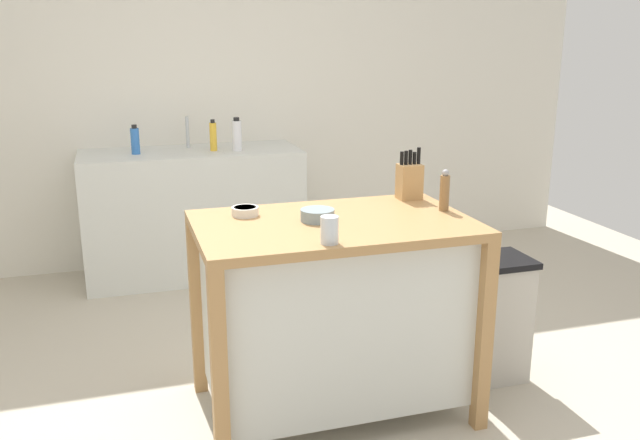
{
  "coord_description": "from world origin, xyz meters",
  "views": [
    {
      "loc": [
        -0.69,
        -2.59,
        1.68
      ],
      "look_at": [
        0.19,
        0.25,
        0.85
      ],
      "focal_mm": 37.75,
      "sensor_mm": 36.0,
      "label": 1
    }
  ],
  "objects_px": {
    "kitchen_island": "(333,306)",
    "pepper_grinder": "(445,191)",
    "bottle_spray_cleaner": "(237,135)",
    "bottle_dish_soap": "(213,136)",
    "sink_faucet": "(188,132)",
    "bowl_ceramic_wide": "(245,211)",
    "drinking_cup": "(329,230)",
    "knife_block": "(409,180)",
    "bowl_stoneware_deep": "(317,215)",
    "trash_bin": "(490,318)",
    "bottle_hand_soap": "(135,141)"
  },
  "relations": [
    {
      "from": "bowl_ceramic_wide",
      "to": "bottle_hand_soap",
      "type": "relative_size",
      "value": 0.61
    },
    {
      "from": "bottle_spray_cleaner",
      "to": "sink_faucet",
      "type": "bearing_deg",
      "value": 143.56
    },
    {
      "from": "bowl_ceramic_wide",
      "to": "trash_bin",
      "type": "distance_m",
      "value": 1.34
    },
    {
      "from": "bottle_hand_soap",
      "to": "bottle_spray_cleaner",
      "type": "bearing_deg",
      "value": -5.32
    },
    {
      "from": "knife_block",
      "to": "kitchen_island",
      "type": "bearing_deg",
      "value": -150.26
    },
    {
      "from": "bowl_ceramic_wide",
      "to": "drinking_cup",
      "type": "relative_size",
      "value": 1.11
    },
    {
      "from": "pepper_grinder",
      "to": "bottle_spray_cleaner",
      "type": "bearing_deg",
      "value": 107.43
    },
    {
      "from": "bottle_hand_soap",
      "to": "bottle_dish_soap",
      "type": "bearing_deg",
      "value": -1.98
    },
    {
      "from": "kitchen_island",
      "to": "bottle_spray_cleaner",
      "type": "xyz_separation_m",
      "value": [
        -0.07,
        1.93,
        0.5
      ]
    },
    {
      "from": "bowl_ceramic_wide",
      "to": "kitchen_island",
      "type": "bearing_deg",
      "value": -29.33
    },
    {
      "from": "knife_block",
      "to": "bowl_stoneware_deep",
      "type": "xyz_separation_m",
      "value": [
        -0.54,
        -0.25,
        -0.07
      ]
    },
    {
      "from": "trash_bin",
      "to": "pepper_grinder",
      "type": "bearing_deg",
      "value": -173.46
    },
    {
      "from": "bowl_ceramic_wide",
      "to": "sink_faucet",
      "type": "relative_size",
      "value": 0.54
    },
    {
      "from": "bowl_ceramic_wide",
      "to": "trash_bin",
      "type": "relative_size",
      "value": 0.19
    },
    {
      "from": "trash_bin",
      "to": "sink_faucet",
      "type": "distance_m",
      "value": 2.52
    },
    {
      "from": "bottle_dish_soap",
      "to": "knife_block",
      "type": "bearing_deg",
      "value": -67.69
    },
    {
      "from": "bottle_dish_soap",
      "to": "sink_faucet",
      "type": "bearing_deg",
      "value": 129.87
    },
    {
      "from": "bottle_hand_soap",
      "to": "drinking_cup",
      "type": "bearing_deg",
      "value": -74.76
    },
    {
      "from": "kitchen_island",
      "to": "sink_faucet",
      "type": "relative_size",
      "value": 5.41
    },
    {
      "from": "pepper_grinder",
      "to": "bottle_spray_cleaner",
      "type": "height_order",
      "value": "bottle_spray_cleaner"
    },
    {
      "from": "knife_block",
      "to": "bowl_stoneware_deep",
      "type": "bearing_deg",
      "value": -155.07
    },
    {
      "from": "bowl_ceramic_wide",
      "to": "knife_block",
      "type": "bearing_deg",
      "value": 5.27
    },
    {
      "from": "drinking_cup",
      "to": "knife_block",
      "type": "bearing_deg",
      "value": 44.18
    },
    {
      "from": "sink_faucet",
      "to": "bottle_hand_soap",
      "type": "height_order",
      "value": "sink_faucet"
    },
    {
      "from": "knife_block",
      "to": "pepper_grinder",
      "type": "height_order",
      "value": "knife_block"
    },
    {
      "from": "bowl_ceramic_wide",
      "to": "bottle_hand_soap",
      "type": "distance_m",
      "value": 1.84
    },
    {
      "from": "bowl_ceramic_wide",
      "to": "sink_faucet",
      "type": "height_order",
      "value": "sink_faucet"
    },
    {
      "from": "kitchen_island",
      "to": "bottle_dish_soap",
      "type": "relative_size",
      "value": 5.5
    },
    {
      "from": "kitchen_island",
      "to": "drinking_cup",
      "type": "relative_size",
      "value": 11.05
    },
    {
      "from": "bowl_stoneware_deep",
      "to": "bottle_dish_soap",
      "type": "distance_m",
      "value": 1.96
    },
    {
      "from": "bowl_ceramic_wide",
      "to": "bottle_spray_cleaner",
      "type": "height_order",
      "value": "bottle_spray_cleaner"
    },
    {
      "from": "bowl_ceramic_wide",
      "to": "pepper_grinder",
      "type": "bearing_deg",
      "value": -11.43
    },
    {
      "from": "knife_block",
      "to": "bottle_hand_soap",
      "type": "relative_size",
      "value": 1.27
    },
    {
      "from": "bowl_stoneware_deep",
      "to": "bottle_dish_soap",
      "type": "bearing_deg",
      "value": 94.58
    },
    {
      "from": "bowl_stoneware_deep",
      "to": "pepper_grinder",
      "type": "xyz_separation_m",
      "value": [
        0.6,
        -0.0,
        0.06
      ]
    },
    {
      "from": "kitchen_island",
      "to": "pepper_grinder",
      "type": "height_order",
      "value": "pepper_grinder"
    },
    {
      "from": "drinking_cup",
      "to": "bottle_dish_soap",
      "type": "relative_size",
      "value": 0.5
    },
    {
      "from": "kitchen_island",
      "to": "bottle_dish_soap",
      "type": "bearing_deg",
      "value": 96.46
    },
    {
      "from": "bowl_ceramic_wide",
      "to": "bottle_dish_soap",
      "type": "bearing_deg",
      "value": 86.0
    },
    {
      "from": "knife_block",
      "to": "bottle_spray_cleaner",
      "type": "height_order",
      "value": "knife_block"
    },
    {
      "from": "knife_block",
      "to": "bottle_spray_cleaner",
      "type": "relative_size",
      "value": 1.09
    },
    {
      "from": "drinking_cup",
      "to": "sink_faucet",
      "type": "height_order",
      "value": "sink_faucet"
    },
    {
      "from": "pepper_grinder",
      "to": "sink_faucet",
      "type": "height_order",
      "value": "sink_faucet"
    },
    {
      "from": "knife_block",
      "to": "trash_bin",
      "type": "distance_m",
      "value": 0.8
    },
    {
      "from": "bowl_stoneware_deep",
      "to": "trash_bin",
      "type": "relative_size",
      "value": 0.23
    },
    {
      "from": "knife_block",
      "to": "pepper_grinder",
      "type": "distance_m",
      "value": 0.26
    },
    {
      "from": "kitchen_island",
      "to": "bottle_spray_cleaner",
      "type": "height_order",
      "value": "bottle_spray_cleaner"
    },
    {
      "from": "bowl_stoneware_deep",
      "to": "bottle_hand_soap",
      "type": "xyz_separation_m",
      "value": [
        -0.68,
        1.97,
        0.06
      ]
    },
    {
      "from": "bottle_spray_cleaner",
      "to": "bottle_dish_soap",
      "type": "bearing_deg",
      "value": 163.98
    },
    {
      "from": "bowl_ceramic_wide",
      "to": "bottle_dish_soap",
      "type": "xyz_separation_m",
      "value": [
        0.12,
        1.78,
        0.07
      ]
    }
  ]
}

